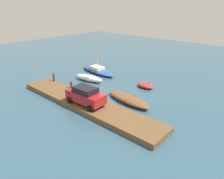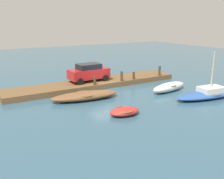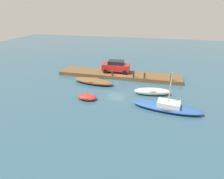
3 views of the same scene
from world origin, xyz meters
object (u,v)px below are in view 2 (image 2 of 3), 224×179
motorboat_brown (85,96)px  sailboat_blue (210,93)px  mooring_post_mid_west (134,76)px  mooring_post_mid_east (122,76)px  mooring_post_west (160,71)px  mooring_post_east (95,81)px  parked_car (89,72)px  rowboat_white (169,87)px  dinghy_red (124,111)px

motorboat_brown → sailboat_blue: bearing=160.6°
mooring_post_mid_west → mooring_post_mid_east: (1.53, 0.00, 0.10)m
mooring_post_west → mooring_post_east: mooring_post_west is taller
motorboat_brown → parked_car: size_ratio=1.44×
motorboat_brown → mooring_post_mid_east: bearing=-147.9°
rowboat_white → mooring_post_mid_east: 4.94m
rowboat_white → mooring_post_mid_east: (2.83, -4.00, 0.61)m
mooring_post_mid_east → mooring_post_east: (3.09, 0.00, -0.10)m
mooring_post_mid_east → parked_car: 3.38m
rowboat_white → sailboat_blue: 3.73m
mooring_post_east → parked_car: parked_car is taller
motorboat_brown → sailboat_blue: sailboat_blue is taller
parked_car → mooring_post_mid_west: bearing=157.0°
sailboat_blue → parked_car: sailboat_blue is taller
dinghy_red → mooring_post_mid_west: size_ratio=2.97×
dinghy_red → mooring_post_mid_east: size_ratio=2.39×
parked_car → motorboat_brown: bearing=57.5°
mooring_post_west → parked_car: bearing=-11.7°
mooring_post_mid_west → mooring_post_west: bearing=180.0°
dinghy_red → mooring_post_mid_east: bearing=-115.9°
rowboat_white → mooring_post_east: (5.93, -4.00, 0.51)m
mooring_post_mid_east → mooring_post_east: 3.09m
motorboat_brown → mooring_post_east: 3.20m
dinghy_red → mooring_post_west: bearing=-137.6°
parked_car → dinghy_red: bearing=78.4°
mooring_post_mid_west → parked_car: bearing=-20.5°
mooring_post_mid_east → mooring_post_west: bearing=180.0°
rowboat_white → dinghy_red: size_ratio=1.89×
motorboat_brown → rowboat_white: bearing=176.2°
mooring_post_west → parked_car: (7.99, -1.66, 0.40)m
dinghy_red → mooring_post_mid_west: mooring_post_mid_west is taller
rowboat_white → mooring_post_east: bearing=-43.3°
motorboat_brown → parked_car: (-2.29, -3.99, 1.10)m
motorboat_brown → mooring_post_mid_west: size_ratio=7.52×
dinghy_red → parked_car: (-1.39, -8.72, 1.17)m
motorboat_brown → dinghy_red: bearing=108.7°
dinghy_red → parked_car: bearing=-93.7°
dinghy_red → parked_car: 8.91m
mooring_post_east → dinghy_red: bearing=80.3°
motorboat_brown → mooring_post_west: size_ratio=5.63×
rowboat_white → motorboat_brown: bearing=-21.0°
parked_car → mooring_post_east: bearing=81.1°
rowboat_white → mooring_post_east: size_ratio=5.62×
mooring_post_west → sailboat_blue: bearing=85.4°
mooring_post_mid_west → sailboat_blue: bearing=111.9°
motorboat_brown → dinghy_red: motorboat_brown is taller
sailboat_blue → mooring_post_mid_west: 7.94m
rowboat_white → mooring_post_mid_east: mooring_post_mid_east is taller
rowboat_white → mooring_post_east: mooring_post_east is taller
mooring_post_west → parked_car: size_ratio=0.26×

